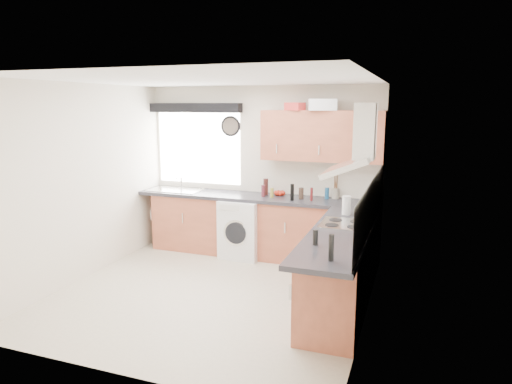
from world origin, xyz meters
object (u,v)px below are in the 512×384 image
at_px(oven, 343,266).
at_px(extractor_hood, 357,148).
at_px(upper_cabinets, 322,136).
at_px(washing_machine, 243,228).

relative_size(oven, extractor_hood, 1.09).
xyz_separation_m(extractor_hood, upper_cabinets, (-0.65, 1.33, 0.03)).
bearing_deg(oven, washing_machine, 146.31).
bearing_deg(extractor_hood, upper_cabinets, 116.13).
xyz_separation_m(extractor_hood, washing_machine, (-1.75, 1.10, -1.34)).
bearing_deg(oven, upper_cabinets, 112.54).
bearing_deg(extractor_hood, washing_machine, 147.85).
bearing_deg(upper_cabinets, extractor_hood, -63.87).
relative_size(oven, upper_cabinets, 0.50).
height_order(upper_cabinets, washing_machine, upper_cabinets).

